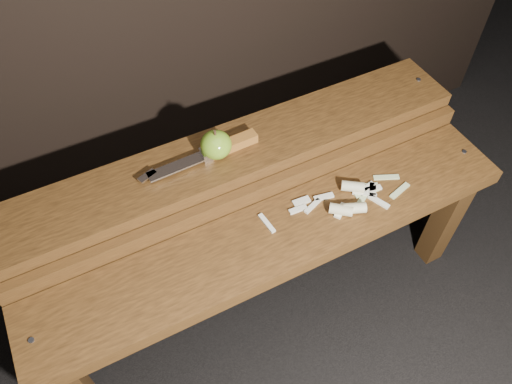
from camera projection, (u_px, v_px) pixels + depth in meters
name	position (u px, v px, depth m)	size (l,w,h in m)	color
ground	(265.00, 298.00, 1.51)	(60.00, 60.00, 0.00)	black
bench_front_tier	(279.00, 252.00, 1.20)	(1.20, 0.20, 0.42)	#38220E
bench_rear_tier	(237.00, 172.00, 1.28)	(1.20, 0.21, 0.50)	#38220E
apple	(216.00, 145.00, 1.17)	(0.08, 0.08, 0.08)	olive
knife	(219.00, 150.00, 1.19)	(0.30, 0.04, 0.03)	#945820
apple_scraps	(349.00, 200.00, 1.20)	(0.38, 0.13, 0.03)	beige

